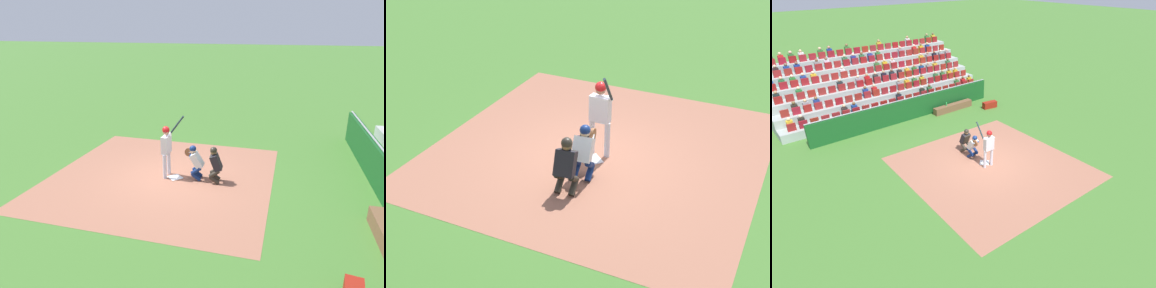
% 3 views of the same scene
% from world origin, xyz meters
% --- Properties ---
extents(ground_plane, '(160.00, 160.00, 0.00)m').
position_xyz_m(ground_plane, '(0.00, 0.00, 0.00)').
color(ground_plane, '#40712C').
extents(infield_dirt_patch, '(7.96, 8.05, 0.01)m').
position_xyz_m(infield_dirt_patch, '(0.00, 0.50, 0.00)').
color(infield_dirt_patch, '#9D634C').
rests_on(infield_dirt_patch, ground_plane).
extents(home_plate_marker, '(0.62, 0.62, 0.02)m').
position_xyz_m(home_plate_marker, '(0.00, 0.00, 0.02)').
color(home_plate_marker, white).
rests_on(home_plate_marker, infield_dirt_patch).
extents(batter_at_plate, '(0.60, 0.71, 2.20)m').
position_xyz_m(batter_at_plate, '(0.08, 0.32, 1.17)').
color(batter_at_plate, silver).
rests_on(batter_at_plate, ground_plane).
extents(catcher_crouching, '(0.48, 0.72, 1.25)m').
position_xyz_m(catcher_crouching, '(0.10, -0.71, 0.70)').
color(catcher_crouching, navy).
rests_on(catcher_crouching, ground_plane).
extents(home_plate_umpire, '(0.48, 0.48, 1.30)m').
position_xyz_m(home_plate_umpire, '(-0.01, -1.42, 0.70)').
color(home_plate_umpire, '#2D2820').
rests_on(home_plate_umpire, ground_plane).
extents(dugout_wall, '(12.09, 0.24, 1.39)m').
position_xyz_m(dugout_wall, '(0.00, -6.75, 0.67)').
color(dugout_wall, '#154F1F').
rests_on(dugout_wall, ground_plane).
extents(dugout_bench, '(2.90, 0.40, 0.44)m').
position_xyz_m(dugout_bench, '(-2.89, -6.20, 0.22)').
color(dugout_bench, brown).
rests_on(dugout_bench, ground_plane).
extents(water_bottle_on_bench, '(0.07, 0.07, 0.24)m').
position_xyz_m(water_bottle_on_bench, '(-2.37, -6.20, 0.56)').
color(water_bottle_on_bench, green).
rests_on(water_bottle_on_bench, dugout_bench).
extents(equipment_duffel_bag, '(1.03, 0.51, 0.43)m').
position_xyz_m(equipment_duffel_bag, '(-5.07, -4.98, 0.21)').
color(equipment_duffel_bag, maroon).
rests_on(equipment_duffel_bag, ground_plane).
extents(bleacher_stand, '(14.08, 5.57, 3.71)m').
position_xyz_m(bleacher_stand, '(0.00, -11.63, 1.12)').
color(bleacher_stand, '#9CA7A3').
rests_on(bleacher_stand, ground_plane).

